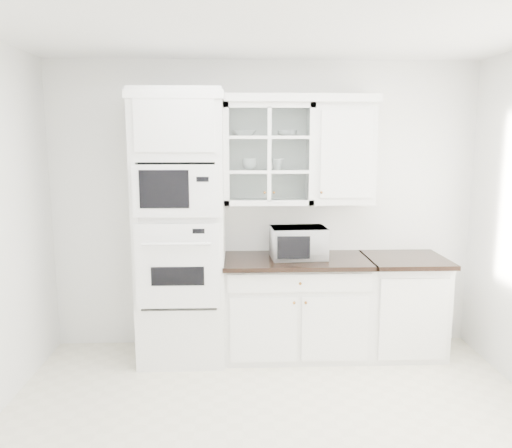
{
  "coord_description": "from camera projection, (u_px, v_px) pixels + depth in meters",
  "views": [
    {
      "loc": [
        -0.25,
        -2.95,
        1.97
      ],
      "look_at": [
        -0.1,
        1.05,
        1.3
      ],
      "focal_mm": 35.0,
      "sensor_mm": 36.0,
      "label": 1
    }
  ],
  "objects": [
    {
      "name": "countertop_microwave",
      "position": [
        298.0,
        242.0,
        4.51
      ],
      "size": [
        0.51,
        0.44,
        0.28
      ],
      "primitive_type": "imported",
      "rotation": [
        0.0,
        0.0,
        3.21
      ],
      "color": "white",
      "rests_on": "base_cabinet_run"
    },
    {
      "name": "room_shell",
      "position": [
        274.0,
        169.0,
        3.38
      ],
      "size": [
        4.0,
        3.5,
        2.7
      ],
      "color": "white",
      "rests_on": "ground"
    },
    {
      "name": "bowl_b",
      "position": [
        287.0,
        133.0,
        4.49
      ],
      "size": [
        0.21,
        0.21,
        0.05
      ],
      "primitive_type": "imported",
      "rotation": [
        0.0,
        0.0,
        -0.25
      ],
      "color": "white",
      "rests_on": "upper_cabinet_glass"
    },
    {
      "name": "upper_cabinet_solid",
      "position": [
        342.0,
        154.0,
        4.53
      ],
      "size": [
        0.55,
        0.33,
        0.9
      ],
      "primitive_type": "cube",
      "color": "white",
      "rests_on": "room_shell"
    },
    {
      "name": "upper_cabinet_glass",
      "position": [
        268.0,
        154.0,
        4.5
      ],
      "size": [
        0.8,
        0.33,
        0.9
      ],
      "color": "white",
      "rests_on": "room_shell"
    },
    {
      "name": "cup_a",
      "position": [
        250.0,
        164.0,
        4.51
      ],
      "size": [
        0.14,
        0.14,
        0.1
      ],
      "primitive_type": "imported",
      "rotation": [
        0.0,
        0.0,
        -0.06
      ],
      "color": "white",
      "rests_on": "upper_cabinet_glass"
    },
    {
      "name": "ground",
      "position": [
        277.0,
        446.0,
        3.25
      ],
      "size": [
        4.0,
        3.5,
        0.01
      ],
      "primitive_type": "cube",
      "color": "beige",
      "rests_on": "ground"
    },
    {
      "name": "crown_molding",
      "position": [
        257.0,
        99.0,
        4.4
      ],
      "size": [
        2.14,
        0.38,
        0.07
      ],
      "primitive_type": "cube",
      "color": "white",
      "rests_on": "room_shell"
    },
    {
      "name": "oven_column",
      "position": [
        181.0,
        229.0,
        4.42
      ],
      "size": [
        0.76,
        0.68,
        2.4
      ],
      "color": "white",
      "rests_on": "ground"
    },
    {
      "name": "bowl_a",
      "position": [
        244.0,
        133.0,
        4.46
      ],
      "size": [
        0.22,
        0.22,
        0.05
      ],
      "primitive_type": "imported",
      "rotation": [
        0.0,
        0.0,
        0.01
      ],
      "color": "white",
      "rests_on": "upper_cabinet_glass"
    },
    {
      "name": "extra_base_cabinet",
      "position": [
        402.0,
        304.0,
        4.64
      ],
      "size": [
        0.72,
        0.67,
        0.92
      ],
      "color": "white",
      "rests_on": "ground"
    },
    {
      "name": "base_cabinet_run",
      "position": [
        295.0,
        306.0,
        4.61
      ],
      "size": [
        1.32,
        0.67,
        0.92
      ],
      "color": "white",
      "rests_on": "ground"
    },
    {
      "name": "cup_b",
      "position": [
        277.0,
        164.0,
        4.53
      ],
      "size": [
        0.13,
        0.13,
        0.1
      ],
      "primitive_type": "imported",
      "rotation": [
        0.0,
        0.0,
        -0.22
      ],
      "color": "white",
      "rests_on": "upper_cabinet_glass"
    }
  ]
}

